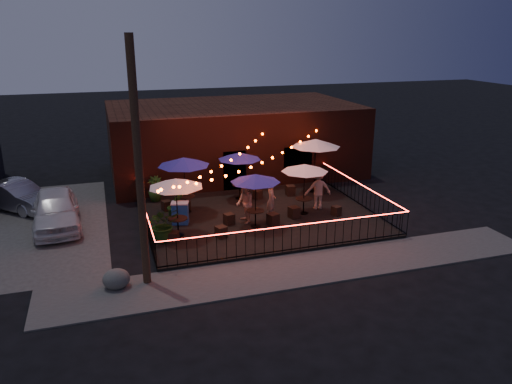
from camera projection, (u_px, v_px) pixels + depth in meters
The scene contains 37 objects.
ground at pixel (273, 235), 20.60m from camera, with size 110.00×110.00×0.00m, color black.
patio at pixel (259, 217), 22.39m from camera, with size 10.00×8.00×0.15m, color black.
sidewalk at pixel (304, 269), 17.64m from camera, with size 18.00×2.50×0.05m, color #42403D.
brick_building at pixel (233, 138), 29.32m from camera, with size 14.00×8.00×4.00m.
utility_pole at pixel (139, 168), 15.45m from camera, with size 0.26×0.26×8.00m, color #362116.
fence_front at pixel (292, 239), 18.58m from camera, with size 10.00×0.04×1.04m.
fence_left at pixel (145, 217), 20.76m from camera, with size 0.04×8.00×1.04m.
fence_right at pixel (359, 194), 23.64m from camera, with size 0.04×8.00×1.04m.
festoon_lights at pixel (238, 168), 21.07m from camera, with size 10.02×8.72×1.32m.
cafe_table_0 at pixel (176, 184), 19.50m from camera, with size 2.63×2.63×2.40m.
cafe_table_1 at pixel (184, 162), 22.06m from camera, with size 2.43×2.43×2.56m.
cafe_table_2 at pixel (255, 179), 20.49m from camera, with size 2.68×2.68×2.29m.
cafe_table_3 at pixel (240, 157), 24.00m from camera, with size 2.64×2.64×2.32m.
cafe_table_4 at pixel (305, 169), 21.98m from camera, with size 2.66×2.66×2.30m.
cafe_table_5 at pixel (316, 144), 24.92m from camera, with size 3.05×3.05×2.75m.
bistro_chair_0 at pixel (174, 237), 19.48m from camera, with size 0.37×0.37×0.43m, color black.
bistro_chair_1 at pixel (221, 232), 19.92m from camera, with size 0.39×0.39×0.47m, color black.
bistro_chair_2 at pixel (166, 205), 22.95m from camera, with size 0.38×0.38×0.45m, color black.
bistro_chair_3 at pixel (187, 205), 23.11m from camera, with size 0.35×0.35×0.41m, color black.
bistro_chair_4 at pixel (229, 219), 21.29m from camera, with size 0.39×0.39×0.46m, color black.
bistro_chair_5 at pixel (273, 219), 21.23m from camera, with size 0.42×0.42×0.49m, color black.
bistro_chair_6 at pixel (244, 196), 24.36m from camera, with size 0.35×0.35×0.41m, color black.
bistro_chair_7 at pixel (258, 194), 24.53m from camera, with size 0.36×0.36×0.43m, color black.
bistro_chair_8 at pixel (294, 212), 22.03m from camera, with size 0.42×0.42×0.49m, color black.
bistro_chair_9 at pixel (336, 211), 22.34m from camera, with size 0.35×0.35×0.41m, color black.
bistro_chair_10 at pixel (290, 190), 25.05m from camera, with size 0.42×0.42×0.50m, color black.
bistro_chair_11 at pixel (320, 190), 25.23m from camera, with size 0.38×0.38×0.44m, color black.
patron_a at pixel (271, 200), 21.91m from camera, with size 0.59×0.38×1.61m, color beige.
patron_b at pixel (245, 203), 21.26m from camera, with size 0.86×0.67×1.76m, color tan.
patron_c at pixel (318, 188), 22.94m from camera, with size 1.26×0.72×1.95m, color tan.
potted_shrub_a at pixel (163, 224), 19.45m from camera, with size 1.26×1.09×1.40m, color #11390F.
potted_shrub_b at pixel (176, 205), 21.59m from camera, with size 0.78×0.63×1.42m, color #0F410C.
potted_shrub_c at pixel (155, 189), 24.10m from camera, with size 0.68×0.68×1.22m, color #0C380D.
cooler at pixel (180, 213), 21.28m from camera, with size 0.84×0.70×0.96m.
boulder at pixel (116, 279), 16.22m from camera, with size 0.89×0.76×0.69m, color #4E4D48.
car_white at pixel (56, 210), 21.18m from camera, with size 1.88×4.67×1.59m, color white.
car_silver at pixel (16, 196), 23.34m from camera, with size 1.44×4.14×1.36m, color #9F9FA7.
Camera 1 is at (-6.45, -17.93, 8.05)m, focal length 35.00 mm.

